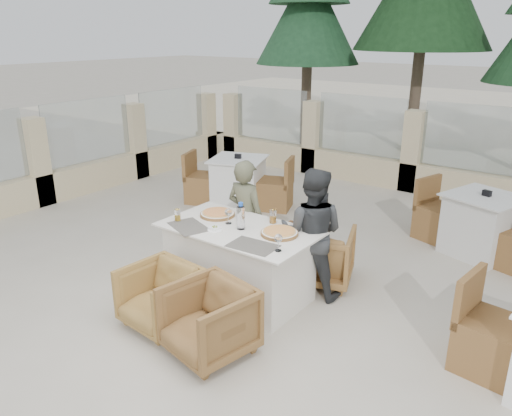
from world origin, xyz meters
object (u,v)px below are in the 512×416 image
Objects in this scene: olive_dish at (215,228)px; diner_left at (246,218)px; armchair_far_right at (322,255)px; pizza_left at (217,214)px; wine_glass_centre at (228,215)px; water_bottle at (241,216)px; bg_table_a at (238,182)px; beer_glass_right at (273,216)px; wine_glass_corner at (278,242)px; beer_glass_left at (177,215)px; pizza_right at (279,232)px; bg_table_b at (482,225)px; armchair_far_left at (260,243)px; armchair_near_left at (160,296)px; diner_right at (312,233)px; dining_table at (239,262)px; armchair_near_right at (209,321)px.

diner_left is at bearing 100.94° from olive_dish.
armchair_far_right is (0.69, 0.99, -0.48)m from olive_dish.
wine_glass_centre is (0.24, -0.11, 0.07)m from pizza_left.
wine_glass_centre is at bearing 28.37° from armchair_far_right.
water_bottle is 0.17× the size of bg_table_a.
pizza_left is at bearing -162.88° from beer_glass_right.
beer_glass_left is at bearing -179.81° from wine_glass_corner.
water_bottle reaches higher than wine_glass_centre.
olive_dish is (-0.79, 0.03, -0.07)m from wine_glass_corner.
pizza_right is at bearing 153.28° from diner_left.
beer_glass_left reaches higher than bg_table_b.
bg_table_a is at bearing -47.61° from diner_left.
wine_glass_corner is at bearing -19.15° from pizza_left.
wine_glass_centre reaches higher than bg_table_b.
armchair_far_left is 1.61m from armchair_near_left.
wine_glass_corner is at bearing -2.49° from olive_dish.
bg_table_a is at bearing -55.25° from diner_right.
wine_glass_centre reaches higher than armchair_far_left.
pizza_left is at bearing 156.59° from wine_glass_centre.
pizza_left is at bearing 161.55° from water_bottle.
wine_glass_centre reaches higher than dining_table.
olive_dish is 1.06m from armchair_far_left.
pizza_right reaches higher than bg_table_b.
olive_dish is (-0.59, -0.29, -0.00)m from pizza_right.
olive_dish is 1.30m from armchair_far_right.
bg_table_b is (2.05, 2.13, -0.28)m from diner_left.
bg_table_b is at bearing -143.82° from armchair_far_right.
water_bottle reaches higher than beer_glass_right.
dining_table is 0.50m from wine_glass_centre.
bg_table_b is (1.18, 2.14, -0.31)m from diner_right.
pizza_right is at bearing -2.81° from pizza_left.
diner_right is at bearing -100.83° from bg_table_b.
beer_glass_left is (-1.08, -0.33, 0.04)m from pizza_right.
dining_table is at bearing 161.01° from wine_glass_corner.
beer_glass_right is 0.11× the size of diner_left.
pizza_left is 1.15m from armchair_near_left.
olive_dish is 0.07× the size of bg_table_a.
pizza_left is 0.41m from olive_dish.
wine_glass_corner is at bearing -57.55° from pizza_right.
wine_glass_centre is 1.26m from armchair_near_right.
beer_glass_right is 0.09× the size of bg_table_a.
olive_dish is 3.03m from bg_table_a.
olive_dish is at bearing 177.51° from wine_glass_corner.
pizza_left is 0.54× the size of armchair_near_right.
dining_table is at bearing -121.18° from beer_glass_right.
diner_left is (-0.72, 0.39, -0.12)m from pizza_right.
olive_dish is 0.18× the size of armchair_far_left.
olive_dish is (-0.19, -0.18, -0.12)m from water_bottle.
armchair_near_left is at bearing -108.13° from water_bottle.
diner_left is at bearing 123.03° from water_bottle.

